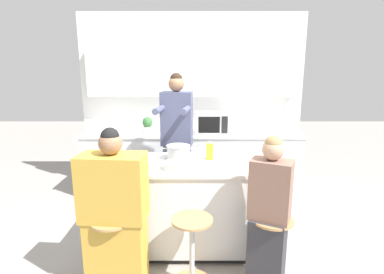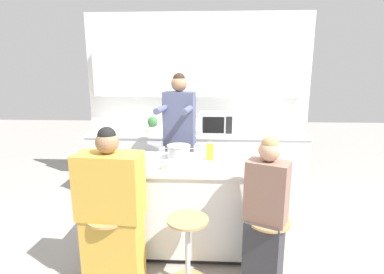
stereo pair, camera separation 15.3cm
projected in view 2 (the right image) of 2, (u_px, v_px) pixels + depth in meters
ground_plane at (192, 244)px, 3.25m from camera, size 16.00×16.00×0.00m
wall_back at (198, 90)px, 4.67m from camera, size 3.46×0.22×2.70m
back_counter at (197, 162)px, 4.59m from camera, size 3.22×0.68×0.93m
kitchen_island at (192, 204)px, 3.14m from camera, size 1.68×0.80×0.92m
bar_stool_leftmost at (110, 249)px, 2.58m from camera, size 0.38×0.38×0.63m
bar_stool_center at (188, 251)px, 2.56m from camera, size 0.38×0.38×0.63m
bar_stool_rightmost at (267, 253)px, 2.53m from camera, size 0.38×0.38×0.63m
person_cooking at (180, 146)px, 3.75m from camera, size 0.44×0.62×1.81m
person_wrapped_blanket at (112, 214)px, 2.53m from camera, size 0.55×0.33×1.41m
person_seated_near at (265, 222)px, 2.47m from camera, size 0.39×0.37×1.34m
cooking_pot at (179, 152)px, 3.16m from camera, size 0.34×0.25×0.15m
fruit_bowl at (173, 165)px, 2.86m from camera, size 0.23×0.23×0.06m
mixing_bowl_steel at (254, 157)px, 3.13m from camera, size 0.19×0.19×0.06m
coffee_cup_near at (150, 167)px, 2.79m from camera, size 0.11×0.08×0.08m
juice_carton at (210, 152)px, 3.13m from camera, size 0.07×0.07×0.19m
microwave at (216, 123)px, 4.39m from camera, size 0.49×0.35×0.31m
potted_plant at (153, 125)px, 4.50m from camera, size 0.16×0.16×0.23m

